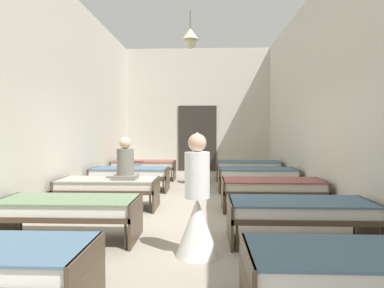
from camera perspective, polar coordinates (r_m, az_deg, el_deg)
ground_plane at (r=6.67m, az=-0.43°, el=-11.18°), size 5.84×12.83×0.10m
room_shell at (r=7.71m, az=-0.01°, el=7.84°), size 5.64×12.43×4.49m
bed_right_row_0 at (r=3.14m, az=27.13°, el=-17.86°), size 1.90×0.84×0.57m
bed_left_row_1 at (r=5.06m, az=-19.87°, el=-10.02°), size 1.90×0.84×0.57m
bed_right_row_1 at (r=4.86m, az=17.54°, el=-10.49°), size 1.90×0.84×0.57m
bed_left_row_2 at (r=6.83m, az=-13.79°, el=-6.75°), size 1.90×0.84×0.57m
bed_right_row_2 at (r=6.68m, az=13.24°, el=-6.94°), size 1.90×0.84×0.57m
bed_left_row_3 at (r=8.65m, az=-10.29°, el=-4.80°), size 1.90×0.84×0.57m
bed_right_row_3 at (r=8.53m, az=10.82°, el=-4.90°), size 1.90×0.84×0.57m
bed_left_row_4 at (r=10.50m, az=-8.02°, el=-3.52°), size 1.90×0.84×0.57m
bed_right_row_4 at (r=10.41m, az=9.27°, el=-3.58°), size 1.90×0.84×0.57m
nurse_near_aisle at (r=4.17m, az=0.86°, el=-11.26°), size 0.52×0.52×1.49m
patient_seated_primary at (r=6.63m, az=-11.06°, el=-3.25°), size 0.44×0.44×0.80m
potted_plant at (r=9.65m, az=0.60°, el=-2.47°), size 0.52×0.52×1.14m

